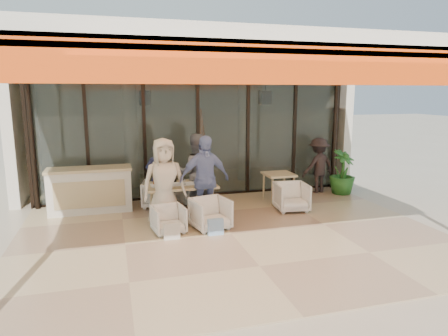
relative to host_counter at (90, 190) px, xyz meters
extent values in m
plane|color=#C6B293|center=(2.66, -2.30, -0.53)|extent=(70.00, 70.00, 0.00)
cube|color=tan|center=(2.66, -2.30, -0.53)|extent=(8.00, 6.00, 0.01)
cube|color=silver|center=(2.66, -2.30, 2.77)|extent=(8.00, 6.00, 0.20)
cube|color=#FF4A0D|center=(2.66, -5.24, 2.49)|extent=(8.00, 0.12, 0.45)
cube|color=#F15D14|center=(2.66, -4.55, 2.61)|extent=(8.00, 1.50, 0.06)
cylinder|color=black|center=(-1.22, 0.58, 1.07)|extent=(0.12, 0.12, 3.20)
cylinder|color=black|center=(6.54, 0.58, 1.07)|extent=(0.12, 0.12, 3.20)
cube|color=#9EADA3|center=(2.66, 0.70, 1.07)|extent=(8.00, 0.03, 3.20)
cube|color=black|center=(2.66, 0.70, -0.49)|extent=(8.00, 0.10, 0.08)
cube|color=black|center=(2.66, 0.70, 2.63)|extent=(8.00, 0.10, 0.08)
cube|color=black|center=(-1.34, 0.70, 1.07)|extent=(0.08, 0.10, 3.20)
cube|color=black|center=(-0.04, 0.70, 1.07)|extent=(0.08, 0.10, 3.20)
cube|color=black|center=(1.31, 0.70, 1.07)|extent=(0.08, 0.10, 3.20)
cube|color=black|center=(2.66, 0.70, 1.07)|extent=(0.08, 0.10, 3.20)
cube|color=black|center=(4.01, 0.70, 1.07)|extent=(0.08, 0.10, 3.20)
cube|color=black|center=(5.36, 0.70, 1.07)|extent=(0.08, 0.10, 3.20)
cube|color=black|center=(6.66, 0.70, 1.07)|extent=(0.08, 0.10, 3.20)
cube|color=silver|center=(2.66, 4.20, 1.17)|extent=(9.00, 0.25, 3.40)
cube|color=silver|center=(-1.74, 2.45, 1.17)|extent=(0.25, 3.50, 3.40)
cube|color=silver|center=(7.06, 2.45, 1.17)|extent=(0.25, 3.50, 3.40)
cube|color=silver|center=(2.66, 2.45, 2.87)|extent=(9.00, 3.50, 0.25)
cube|color=#D7BC83|center=(2.66, 2.45, -0.52)|extent=(8.00, 3.50, 0.02)
cylinder|color=silver|center=(1.06, 2.30, 0.97)|extent=(0.40, 0.40, 3.00)
cylinder|color=silver|center=(4.46, 2.30, 0.97)|extent=(0.40, 0.40, 3.00)
cylinder|color=black|center=(1.46, 1.90, 2.47)|extent=(0.03, 0.03, 0.70)
cube|color=black|center=(1.46, 1.90, 2.02)|extent=(0.30, 0.30, 0.40)
sphere|color=#FFBF72|center=(1.46, 1.90, 2.02)|extent=(0.18, 0.18, 0.18)
cylinder|color=black|center=(4.96, 1.90, 2.47)|extent=(0.03, 0.03, 0.70)
cube|color=black|center=(4.96, 1.90, 2.02)|extent=(0.30, 0.30, 0.40)
sphere|color=#FFBF72|center=(4.96, 1.90, 2.02)|extent=(0.18, 0.18, 0.18)
cylinder|color=black|center=(2.96, 1.70, -0.48)|extent=(0.40, 0.40, 0.05)
cylinder|color=black|center=(2.96, 1.70, 0.52)|extent=(0.04, 0.04, 2.10)
cone|color=#FF6116|center=(2.96, 1.70, 1.17)|extent=(0.32, 0.32, 1.10)
cube|color=silver|center=(0.00, 0.00, -0.03)|extent=(1.80, 0.60, 1.00)
cube|color=#D7BC83|center=(0.00, 0.00, 0.48)|extent=(1.85, 0.65, 0.06)
cube|color=#D7BC83|center=(0.00, -0.31, -0.03)|extent=(1.50, 0.02, 0.60)
cube|color=#D7BC83|center=(1.93, -0.90, 0.19)|extent=(1.50, 0.90, 0.05)
cube|color=white|center=(1.93, -0.90, 0.21)|extent=(1.30, 0.35, 0.01)
cylinder|color=#D7BC83|center=(1.31, -1.22, -0.18)|extent=(0.06, 0.06, 0.70)
cylinder|color=#D7BC83|center=(2.55, -1.22, -0.18)|extent=(0.06, 0.06, 0.70)
cylinder|color=#D7BC83|center=(1.31, -0.58, -0.18)|extent=(0.06, 0.06, 0.70)
cylinder|color=#D7BC83|center=(2.55, -0.58, -0.18)|extent=(0.06, 0.06, 0.70)
cylinder|color=white|center=(1.48, -1.05, 0.27)|extent=(0.06, 0.06, 0.11)
cylinder|color=white|center=(1.68, -0.70, 0.27)|extent=(0.06, 0.06, 0.11)
cylinder|color=white|center=(1.98, -1.00, 0.27)|extent=(0.06, 0.06, 0.11)
cylinder|color=white|center=(2.23, -0.72, 0.27)|extent=(0.06, 0.06, 0.11)
cylinder|color=white|center=(2.43, -1.10, 0.27)|extent=(0.06, 0.06, 0.11)
cylinder|color=maroon|center=(1.38, -0.75, 0.30)|extent=(0.07, 0.07, 0.16)
cylinder|color=black|center=(1.83, -0.62, 0.30)|extent=(0.09, 0.09, 0.17)
cylinder|color=black|center=(1.83, -0.62, 0.39)|extent=(0.10, 0.10, 0.01)
cylinder|color=white|center=(1.48, -1.20, 0.22)|extent=(0.22, 0.22, 0.01)
cylinder|color=white|center=(2.38, -1.20, 0.22)|extent=(0.22, 0.22, 0.01)
cylinder|color=white|center=(1.48, -0.58, 0.22)|extent=(0.22, 0.22, 0.01)
cylinder|color=white|center=(2.38, -0.58, 0.22)|extent=(0.22, 0.22, 0.01)
imported|color=white|center=(1.51, 0.05, -0.18)|extent=(0.81, 0.78, 0.70)
imported|color=white|center=(2.35, 0.05, -0.22)|extent=(0.77, 0.74, 0.62)
imported|color=white|center=(1.51, -1.85, -0.23)|extent=(0.67, 0.63, 0.61)
imported|color=white|center=(2.35, -1.85, -0.18)|extent=(0.81, 0.77, 0.70)
imported|color=#1A203A|center=(1.51, -0.45, 0.28)|extent=(0.59, 0.39, 1.62)
imported|color=slate|center=(2.35, -0.45, 0.36)|extent=(0.93, 0.76, 1.79)
imported|color=beige|center=(1.51, -1.35, 0.38)|extent=(0.94, 0.66, 1.82)
imported|color=#7585C3|center=(2.35, -1.35, 0.39)|extent=(1.13, 0.59, 1.84)
cube|color=silver|center=(1.51, -2.25, -0.36)|extent=(0.30, 0.10, 0.34)
cube|color=#99BFD8|center=(2.35, -2.25, -0.36)|extent=(0.30, 0.10, 0.34)
cube|color=#D7BC83|center=(4.45, -0.39, 0.19)|extent=(0.70, 0.70, 0.05)
cylinder|color=#D7BC83|center=(4.17, -0.67, -0.18)|extent=(0.05, 0.05, 0.70)
cylinder|color=#D7BC83|center=(4.73, -0.67, -0.18)|extent=(0.05, 0.05, 0.70)
cylinder|color=#D7BC83|center=(4.17, -0.11, -0.18)|extent=(0.05, 0.05, 0.70)
cylinder|color=#D7BC83|center=(4.73, -0.11, -0.18)|extent=(0.05, 0.05, 0.70)
imported|color=white|center=(4.45, -1.14, -0.17)|extent=(0.78, 0.74, 0.73)
imported|color=black|center=(5.87, 0.21, 0.23)|extent=(1.08, 0.77, 1.51)
imported|color=#1E5919|center=(6.42, -0.11, 0.07)|extent=(0.91, 0.91, 1.21)
camera|label=1|loc=(0.52, -9.28, 2.19)|focal=32.00mm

